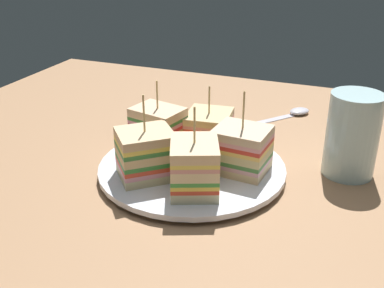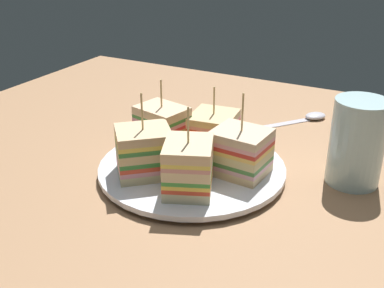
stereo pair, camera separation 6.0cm
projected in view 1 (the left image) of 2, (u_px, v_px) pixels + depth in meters
The scene contains 10 objects.
ground_plane at pixel (192, 179), 61.98cm from camera, with size 96.90×86.06×1.80cm, color #A17652.
plate at pixel (192, 168), 61.29cm from camera, with size 24.10×24.10×1.24cm.
sandwich_wedge_0 at pixel (159, 130), 63.71cm from camera, with size 7.49×6.25×9.97cm.
sandwich_wedge_1 at pixel (146, 154), 57.21cm from camera, with size 8.66×8.57×10.58cm.
sandwich_wedge_2 at pixel (194, 167), 54.13cm from camera, with size 7.47×8.10×10.39cm.
sandwich_wedge_3 at pixel (241, 150), 58.69cm from camera, with size 6.99×6.24×10.47cm.
sandwich_wedge_4 at pixel (208, 130), 65.35cm from camera, with size 6.59×7.20×8.75cm.
chip_pile at pixel (201, 156), 61.67cm from camera, with size 7.49×7.53×1.73cm.
spoon at pixel (291, 114), 79.87cm from camera, with size 10.64×12.52×1.00cm.
drinking_glass at pixel (351, 141), 59.79cm from camera, with size 6.56×6.56×10.85cm.
Camera 1 is at (-19.95, 50.39, 29.53)cm, focal length 44.23 mm.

